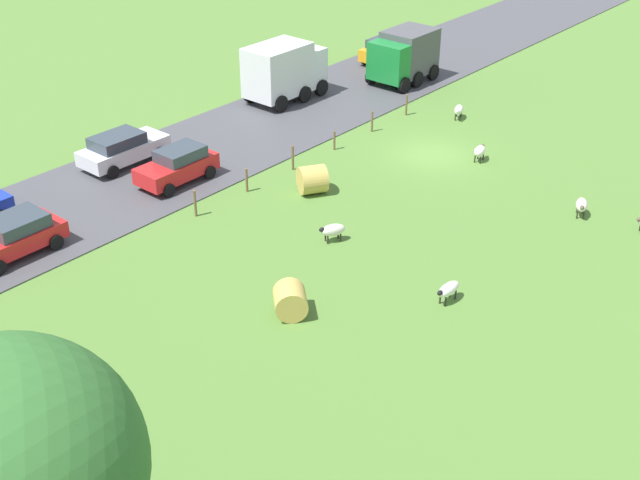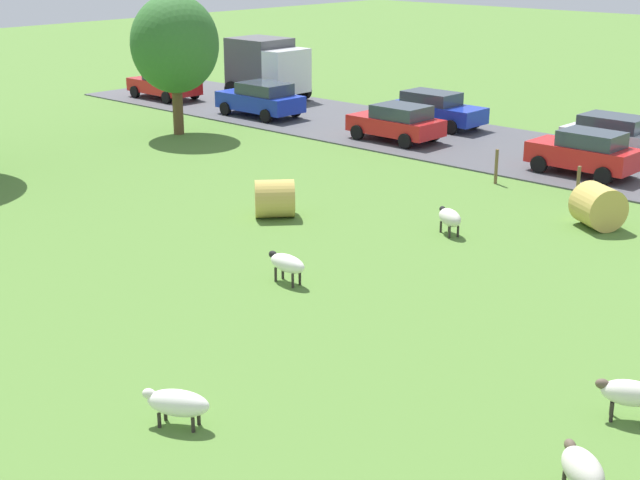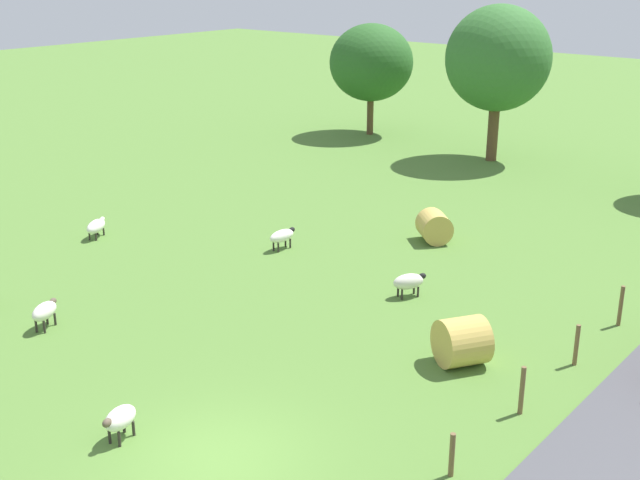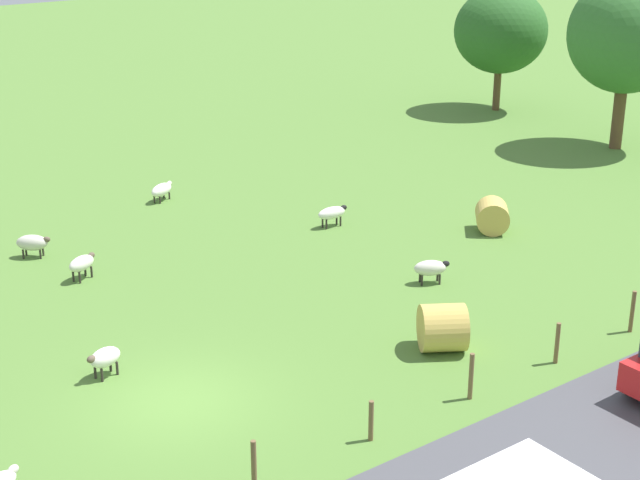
# 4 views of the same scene
# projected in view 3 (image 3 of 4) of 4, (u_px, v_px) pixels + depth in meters

# --- Properties ---
(ground_plane) EXTENTS (160.00, 160.00, 0.00)m
(ground_plane) POSITION_uv_depth(u_px,v_px,m) (220.00, 459.00, 17.77)
(ground_plane) COLOR #517A33
(sheep_0) EXTENTS (0.99, 1.31, 0.72)m
(sheep_0) POSITION_uv_depth(u_px,v_px,m) (96.00, 226.00, 31.61)
(sheep_0) COLOR white
(sheep_0) RESTS_ON ground_plane
(sheep_1) EXTENTS (0.50, 1.28, 0.77)m
(sheep_1) POSITION_uv_depth(u_px,v_px,m) (282.00, 236.00, 30.30)
(sheep_1) COLOR white
(sheep_1) RESTS_ON ground_plane
(sheep_5) EXTENTS (0.95, 1.19, 0.78)m
(sheep_5) POSITION_uv_depth(u_px,v_px,m) (409.00, 282.00, 26.07)
(sheep_5) COLOR silver
(sheep_5) RESTS_ON ground_plane
(sheep_6) EXTENTS (0.89, 1.18, 0.81)m
(sheep_6) POSITION_uv_depth(u_px,v_px,m) (45.00, 311.00, 23.82)
(sheep_6) COLOR silver
(sheep_6) RESTS_ON ground_plane
(sheep_7) EXTENTS (0.70, 1.06, 0.82)m
(sheep_7) POSITION_uv_depth(u_px,v_px,m) (120.00, 419.00, 18.29)
(sheep_7) COLOR white
(sheep_7) RESTS_ON ground_plane
(hay_bale_0) EXTENTS (1.73, 1.72, 1.20)m
(hay_bale_0) POSITION_uv_depth(u_px,v_px,m) (434.00, 227.00, 31.13)
(hay_bale_0) COLOR tan
(hay_bale_0) RESTS_ON ground_plane
(hay_bale_1) EXTENTS (1.78, 1.75, 1.33)m
(hay_bale_1) POSITION_uv_depth(u_px,v_px,m) (462.00, 341.00, 21.70)
(hay_bale_1) COLOR tan
(hay_bale_1) RESTS_ON ground_plane
(tree_0) EXTENTS (5.50, 5.50, 8.19)m
(tree_0) POSITION_uv_depth(u_px,v_px,m) (498.00, 59.00, 42.02)
(tree_0) COLOR brown
(tree_0) RESTS_ON ground_plane
(tree_1) EXTENTS (5.07, 5.07, 6.71)m
(tree_1) POSITION_uv_depth(u_px,v_px,m) (371.00, 63.00, 48.78)
(tree_1) COLOR brown
(tree_1) RESTS_ON ground_plane
(fence_post_2) EXTENTS (0.12, 0.12, 1.03)m
(fence_post_2) POSITION_uv_depth(u_px,v_px,m) (452.00, 455.00, 17.02)
(fence_post_2) COLOR brown
(fence_post_2) RESTS_ON ground_plane
(fence_post_3) EXTENTS (0.12, 0.12, 1.26)m
(fence_post_3) POSITION_uv_depth(u_px,v_px,m) (522.00, 390.00, 19.32)
(fence_post_3) COLOR brown
(fence_post_3) RESTS_ON ground_plane
(fence_post_4) EXTENTS (0.12, 0.12, 1.18)m
(fence_post_4) POSITION_uv_depth(u_px,v_px,m) (576.00, 345.00, 21.67)
(fence_post_4) COLOR brown
(fence_post_4) RESTS_ON ground_plane
(fence_post_5) EXTENTS (0.12, 0.12, 1.27)m
(fence_post_5) POSITION_uv_depth(u_px,v_px,m) (621.00, 306.00, 24.00)
(fence_post_5) COLOR brown
(fence_post_5) RESTS_ON ground_plane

